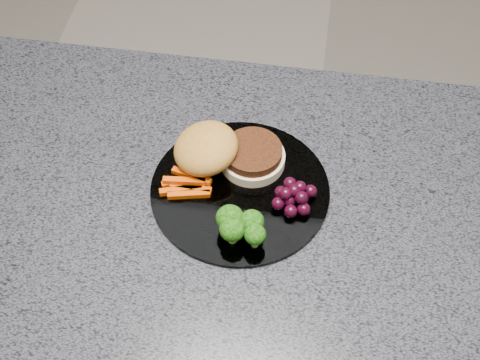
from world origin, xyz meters
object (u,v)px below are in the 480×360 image
(island_cabinet, at_px, (296,351))
(grape_bunch, at_px, (294,196))
(burger, at_px, (223,153))
(plate, at_px, (240,190))

(island_cabinet, bearing_deg, grape_bunch, 156.70)
(island_cabinet, xyz_separation_m, burger, (-0.15, 0.07, 0.50))
(island_cabinet, bearing_deg, burger, 154.13)
(burger, bearing_deg, island_cabinet, -41.34)
(island_cabinet, distance_m, burger, 0.52)
(plate, bearing_deg, island_cabinet, -13.79)
(island_cabinet, distance_m, plate, 0.49)
(island_cabinet, xyz_separation_m, plate, (-0.12, 0.03, 0.47))
(island_cabinet, xyz_separation_m, grape_bunch, (-0.04, 0.02, 0.49))
(island_cabinet, height_order, grape_bunch, grape_bunch)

